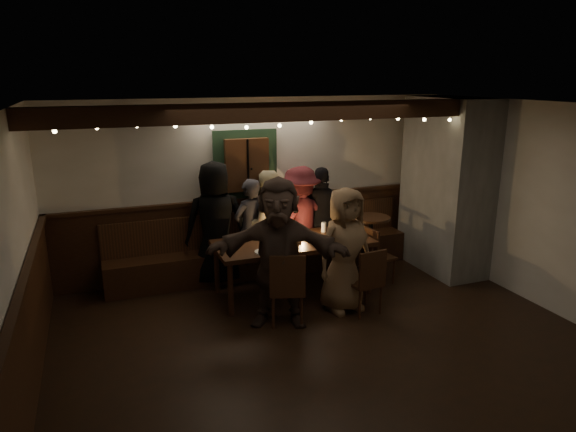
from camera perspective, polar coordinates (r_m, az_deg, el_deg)
name	(u,v)px	position (r m, az deg, el deg)	size (l,w,h in m)	color
room	(355,211)	(7.19, 7.41, 0.53)	(6.02, 5.01, 2.62)	black
dining_table	(293,245)	(6.91, 0.59, -3.30)	(2.11, 0.91, 0.92)	black
chair_near_left	(287,285)	(6.09, -0.11, -7.69)	(0.52, 0.52, 0.92)	black
chair_near_right	(368,278)	(6.45, 8.84, -6.84)	(0.43, 0.43, 0.86)	black
chair_end	(375,252)	(7.42, 9.65, -4.00)	(0.42, 0.42, 0.83)	black
high_top	(371,238)	(7.77, 9.16, -2.38)	(0.55, 0.55, 0.88)	black
person_a	(216,224)	(7.29, -8.02, -0.84)	(0.87, 0.56, 1.77)	black
person_b	(250,230)	(7.42, -4.25, -1.53)	(0.55, 0.36, 1.50)	#2C2B31
person_c	(266,224)	(7.53, -2.41, -0.87)	(0.77, 0.60, 1.59)	beige
person_d	(300,220)	(7.63, 1.35, -0.50)	(1.05, 0.60, 1.63)	#521A20
person_e	(322,219)	(7.81, 3.79, -0.31)	(0.93, 0.39, 1.59)	black
person_f	(278,253)	(6.02, -1.08, -4.08)	(1.66, 0.53, 1.79)	#443229
person_g	(345,250)	(6.45, 6.34, -3.77)	(0.78, 0.51, 1.60)	#8A6948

